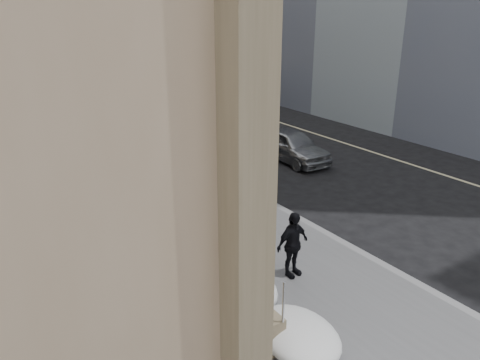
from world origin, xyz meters
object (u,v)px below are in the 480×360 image
car_silver (292,145)px  pedestrian (293,244)px  mounted_horse_right (207,170)px  car_grey (232,96)px  mounted_horse_left (200,223)px

car_silver → pedestrian: bearing=-127.7°
mounted_horse_right → car_silver: (5.67, 2.35, -0.59)m
pedestrian → car_grey: size_ratio=0.39×
pedestrian → mounted_horse_left: bearing=122.8°
car_grey → mounted_horse_left: bearing=56.9°
mounted_horse_left → mounted_horse_right: (2.11, 3.35, 0.09)m
mounted_horse_right → car_silver: bearing=-150.9°
mounted_horse_right → car_grey: 17.72m
mounted_horse_right → car_grey: mounted_horse_right is taller
mounted_horse_left → car_silver: mounted_horse_left is taller
pedestrian → car_grey: (10.76, 19.74, -0.35)m
mounted_horse_right → car_grey: bearing=-118.7°
mounted_horse_right → pedestrian: mounted_horse_right is taller
mounted_horse_left → car_grey: mounted_horse_left is taller
car_grey → pedestrian: bearing=63.0°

